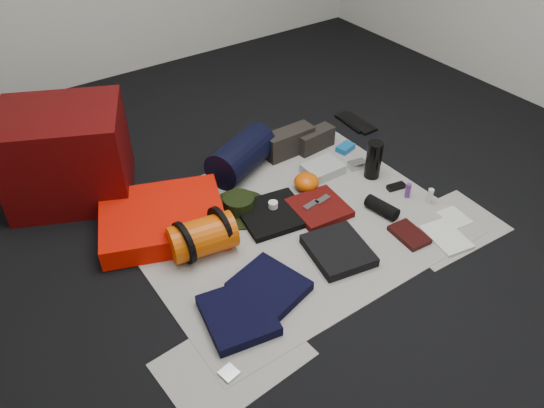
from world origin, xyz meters
TOP-DOWN VIEW (x-y plane):
  - floor at (0.00, 0.00)m, footprint 4.50×4.50m
  - newspaper_mat at (0.00, 0.00)m, footprint 1.60×1.30m
  - newspaper_sheet_front_left at (-0.70, -0.55)m, footprint 0.61×0.44m
  - newspaper_sheet_front_right at (0.65, -0.50)m, footprint 0.60×0.43m
  - red_cabinet at (-0.84, 0.91)m, footprint 0.79×0.74m
  - sleeping_pad at (-0.57, 0.35)m, footprint 0.77×0.70m
  - stuff_sack at (-0.49, 0.07)m, footprint 0.35×0.24m
  - sack_strap_left at (-0.59, 0.07)m, footprint 0.02×0.22m
  - sack_strap_right at (-0.39, 0.07)m, footprint 0.03×0.22m
  - navy_duffel at (0.04, 0.55)m, footprint 0.49×0.38m
  - boonie_brim at (-0.17, 0.25)m, footprint 0.38×0.38m
  - boonie_crown at (-0.17, 0.25)m, footprint 0.17×0.17m
  - hiking_boot_left at (0.39, 0.55)m, footprint 0.32×0.12m
  - hiking_boot_right at (0.55, 0.50)m, footprint 0.27×0.12m
  - flip_flop_left at (0.97, 0.60)m, footprint 0.12×0.28m
  - flip_flop_right at (0.98, 0.58)m, footprint 0.12×0.31m
  - trousers_navy_a at (-0.57, -0.39)m, footprint 0.34×0.37m
  - trousers_navy_b at (-0.37, -0.33)m, footprint 0.34×0.37m
  - trousers_charcoal at (0.05, -0.33)m, footprint 0.33×0.36m
  - black_tshirt at (-0.05, 0.09)m, footprint 0.39×0.37m
  - red_shirt at (0.18, -0.01)m, footprint 0.31×0.31m
  - orange_stuff_sack at (0.25, 0.19)m, footprint 0.19×0.19m
  - first_aid_pouch at (0.43, 0.26)m, footprint 0.23×0.17m
  - water_bottle at (0.64, 0.07)m, footprint 0.12×0.12m
  - speaker at (0.45, -0.22)m, footprint 0.10×0.20m
  - compact_camera at (0.63, 0.18)m, footprint 0.12×0.08m
  - cyan_case at (0.70, 0.37)m, footprint 0.13×0.10m
  - toiletry_purple at (0.67, -0.20)m, footprint 0.04×0.04m
  - toiletry_clear at (0.73, -0.30)m, footprint 0.03×0.03m
  - paperback_book at (0.43, -0.44)m, footprint 0.14×0.21m
  - map_booklet at (0.58, -0.55)m, footprint 0.21×0.27m
  - map_printout at (0.74, -0.47)m, footprint 0.14×0.17m
  - sunglasses at (0.67, -0.11)m, footprint 0.11×0.06m
  - key_cluster at (-0.75, -0.60)m, footprint 0.08×0.08m
  - tape_roll at (-0.03, 0.12)m, footprint 0.05×0.05m
  - energy_bar_a at (0.14, 0.01)m, footprint 0.10×0.05m
  - energy_bar_b at (0.22, 0.01)m, footprint 0.10×0.05m

SIDE VIEW (x-z plane):
  - floor at x=0.00m, z-range -0.02..0.00m
  - newspaper_sheet_front_left at x=-0.70m, z-range 0.00..0.00m
  - newspaper_sheet_front_right at x=0.65m, z-range 0.00..0.00m
  - newspaper_mat at x=0.00m, z-range 0.00..0.01m
  - flip_flop_left at x=0.97m, z-range 0.00..0.01m
  - flip_flop_right at x=0.98m, z-range 0.00..0.02m
  - map_printout at x=0.74m, z-range 0.01..0.01m
  - boonie_brim at x=-0.17m, z-range 0.01..0.02m
  - key_cluster at x=-0.75m, z-range 0.01..0.02m
  - map_booklet at x=0.58m, z-range 0.01..0.02m
  - sunglasses at x=0.67m, z-range 0.01..0.03m
  - paperback_book at x=0.43m, z-range 0.01..0.03m
  - black_tshirt at x=-0.05m, z-range 0.01..0.04m
  - cyan_case at x=0.70m, z-range 0.01..0.04m
  - red_shirt at x=0.18m, z-range 0.01..0.04m
  - compact_camera at x=0.63m, z-range 0.01..0.05m
  - trousers_navy_b at x=-0.37m, z-range 0.01..0.05m
  - trousers_charcoal at x=0.05m, z-range 0.01..0.06m
  - trousers_navy_a at x=-0.57m, z-range 0.01..0.06m
  - first_aid_pouch at x=0.43m, z-range 0.01..0.06m
  - speaker at x=0.45m, z-range 0.01..0.08m
  - toiletry_purple at x=0.67m, z-range 0.01..0.09m
  - energy_bar_a at x=0.14m, z-range 0.04..0.06m
  - energy_bar_b at x=0.22m, z-range 0.04..0.06m
  - toiletry_clear at x=0.73m, z-range 0.01..0.10m
  - boonie_crown at x=-0.17m, z-range 0.02..0.09m
  - orange_stuff_sack at x=0.25m, z-range 0.01..0.10m
  - tape_roll at x=-0.03m, z-range 0.04..0.08m
  - sleeping_pad at x=-0.57m, z-range 0.01..0.12m
  - hiking_boot_right at x=0.55m, z-range 0.01..0.14m
  - hiking_boot_left at x=0.39m, z-range 0.01..0.17m
  - stuff_sack at x=-0.49m, z-range 0.01..0.19m
  - sack_strap_left at x=-0.59m, z-range 0.01..0.22m
  - sack_strap_right at x=-0.39m, z-range 0.01..0.22m
  - navy_duffel at x=0.04m, z-range 0.01..0.23m
  - water_bottle at x=0.64m, z-range 0.01..0.24m
  - red_cabinet at x=-0.84m, z-range 0.00..0.52m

